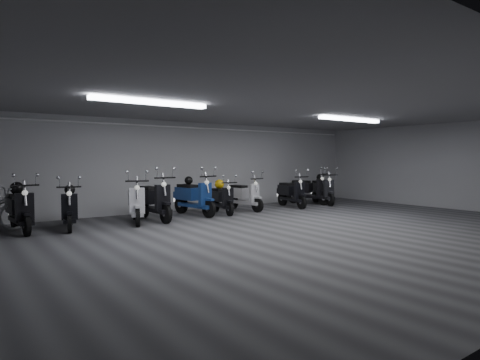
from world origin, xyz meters
TOP-DOWN VIEW (x-y plane):
  - floor at (0.00, 0.00)m, footprint 14.00×10.00m
  - ceiling at (0.00, 0.00)m, footprint 14.00×10.00m
  - back_wall at (0.00, 5.00)m, footprint 14.00×0.01m
  - right_wall at (7.00, 0.00)m, footprint 0.01×10.00m
  - fluor_strip_left at (-3.00, 1.00)m, footprint 2.40×0.18m
  - fluor_strip_right at (3.00, 1.00)m, footprint 2.40×0.18m
  - conduit at (0.00, 4.92)m, footprint 13.60×0.05m
  - scooter_0 at (-5.00, 3.57)m, footprint 0.72×1.83m
  - scooter_1 at (-3.99, 3.40)m, footprint 0.96×1.78m
  - scooter_2 at (-2.41, 3.35)m, footprint 1.16×1.93m
  - scooter_3 at (-1.88, 3.45)m, footprint 0.74×1.96m
  - scooter_4 at (-0.54, 3.66)m, footprint 0.92×1.99m
  - scooter_5 at (0.31, 3.50)m, footprint 0.80×1.66m
  - scooter_6 at (1.30, 3.72)m, footprint 0.78×1.77m
  - scooter_7 at (3.11, 3.50)m, footprint 0.87×1.82m
  - scooter_8 at (4.25, 3.84)m, footprint 1.10×1.93m
  - scooter_9 at (4.62, 3.50)m, footprint 1.22×1.89m
  - helmet_0 at (4.71, 3.73)m, footprint 0.26×0.26m
  - helmet_1 at (-0.58, 3.93)m, footprint 0.24×0.24m
  - helmet_2 at (0.35, 3.71)m, footprint 0.28×0.28m
  - helmet_3 at (-3.94, 3.62)m, footprint 0.24×0.24m
  - helmet_4 at (-5.02, 3.82)m, footprint 0.29×0.29m

SIDE VIEW (x-z plane):
  - floor at x=0.00m, z-range -0.01..0.00m
  - scooter_5 at x=0.31m, z-range 0.00..1.18m
  - scooter_1 at x=-3.99m, z-range 0.00..1.26m
  - scooter_6 at x=1.30m, z-range 0.00..1.27m
  - scooter_7 at x=3.11m, z-range 0.00..1.30m
  - scooter_0 at x=-5.00m, z-range 0.00..1.33m
  - scooter_9 at x=4.62m, z-range 0.00..1.33m
  - scooter_8 at x=4.25m, z-range 0.00..1.36m
  - scooter_2 at x=-2.41m, z-range 0.00..1.36m
  - scooter_4 at x=-0.54m, z-range 0.00..1.42m
  - scooter_3 at x=-1.88m, z-range 0.00..1.44m
  - helmet_2 at x=0.35m, z-range 0.73..1.01m
  - helmet_3 at x=-3.94m, z-range 0.78..1.02m
  - helmet_0 at x=4.71m, z-range 0.83..1.08m
  - helmet_4 at x=-5.02m, z-range 0.83..1.12m
  - helmet_1 at x=-0.58m, z-range 0.88..1.12m
  - back_wall at x=0.00m, z-range 0.00..2.80m
  - right_wall at x=7.00m, z-range 0.00..2.80m
  - conduit at x=0.00m, z-range 2.59..2.65m
  - fluor_strip_left at x=-3.00m, z-range 2.70..2.78m
  - fluor_strip_right at x=3.00m, z-range 2.70..2.78m
  - ceiling at x=0.00m, z-range 2.80..2.81m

